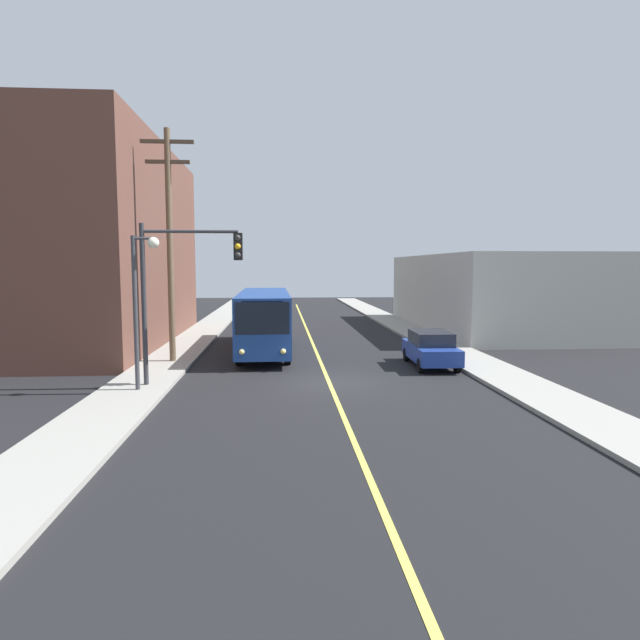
# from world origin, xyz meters

# --- Properties ---
(ground_plane) EXTENTS (120.00, 120.00, 0.00)m
(ground_plane) POSITION_xyz_m (0.00, 0.00, 0.00)
(ground_plane) COLOR black
(sidewalk_left) EXTENTS (2.50, 90.00, 0.15)m
(sidewalk_left) POSITION_xyz_m (-7.25, 10.00, 0.07)
(sidewalk_left) COLOR gray
(sidewalk_left) RESTS_ON ground
(sidewalk_right) EXTENTS (2.50, 90.00, 0.15)m
(sidewalk_right) POSITION_xyz_m (7.25, 10.00, 0.07)
(sidewalk_right) COLOR gray
(sidewalk_right) RESTS_ON ground
(lane_stripe_center) EXTENTS (0.16, 60.00, 0.01)m
(lane_stripe_center) POSITION_xyz_m (0.00, 15.00, 0.01)
(lane_stripe_center) COLOR #D8CC4C
(lane_stripe_center) RESTS_ON ground
(building_left_brick) EXTENTS (10.00, 20.15, 11.62)m
(building_left_brick) POSITION_xyz_m (-13.49, 12.17, 5.81)
(building_left_brick) COLOR brown
(building_left_brick) RESTS_ON ground
(building_right_warehouse) EXTENTS (12.00, 20.62, 5.40)m
(building_right_warehouse) POSITION_xyz_m (14.49, 18.15, 2.70)
(building_right_warehouse) COLOR #B2B2A8
(building_right_warehouse) RESTS_ON ground
(city_bus) EXTENTS (2.73, 12.19, 3.20)m
(city_bus) POSITION_xyz_m (-2.78, 8.39, 1.82)
(city_bus) COLOR navy
(city_bus) RESTS_ON ground
(parked_car_blue) EXTENTS (1.91, 4.45, 1.62)m
(parked_car_blue) POSITION_xyz_m (4.95, 3.24, 0.84)
(parked_car_blue) COLOR navy
(parked_car_blue) RESTS_ON ground
(utility_pole_near) EXTENTS (2.40, 0.28, 10.66)m
(utility_pole_near) POSITION_xyz_m (-6.97, 4.76, 5.99)
(utility_pole_near) COLOR brown
(utility_pole_near) RESTS_ON sidewalk_left
(traffic_signal_left_corner) EXTENTS (3.75, 0.48, 6.00)m
(traffic_signal_left_corner) POSITION_xyz_m (-5.41, -0.46, 4.30)
(traffic_signal_left_corner) COLOR #2D2D33
(traffic_signal_left_corner) RESTS_ON sidewalk_left
(street_lamp_left) EXTENTS (0.98, 0.40, 5.50)m
(street_lamp_left) POSITION_xyz_m (-6.83, -1.28, 3.74)
(street_lamp_left) COLOR #38383D
(street_lamp_left) RESTS_ON sidewalk_left
(fire_hydrant) EXTENTS (0.44, 0.26, 0.84)m
(fire_hydrant) POSITION_xyz_m (6.85, 6.79, 0.58)
(fire_hydrant) COLOR red
(fire_hydrant) RESTS_ON sidewalk_right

